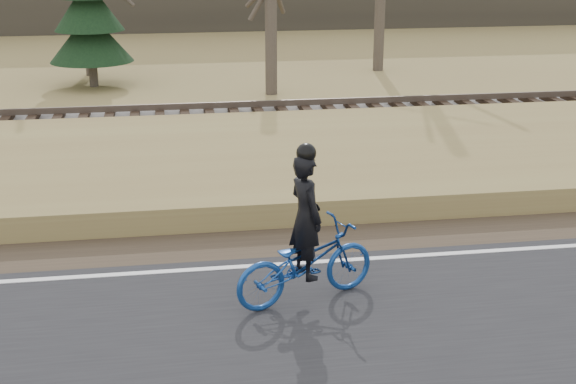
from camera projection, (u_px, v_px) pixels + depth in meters
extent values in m
plane|color=olive|center=(405.00, 266.00, 12.12)|extent=(120.00, 120.00, 0.00)
cube|color=black|center=(465.00, 345.00, 9.77)|extent=(120.00, 6.00, 0.06)
cube|color=silver|center=(401.00, 257.00, 12.29)|extent=(120.00, 0.12, 0.01)
cube|color=#473A2B|center=(384.00, 236.00, 13.24)|extent=(120.00, 1.60, 0.04)
cube|color=olive|center=(344.00, 171.00, 15.98)|extent=(120.00, 5.00, 0.44)
cube|color=slate|center=(310.00, 126.00, 19.54)|extent=(120.00, 3.00, 0.45)
cube|color=black|center=(310.00, 114.00, 19.45)|extent=(120.00, 2.40, 0.14)
cube|color=brown|center=(315.00, 115.00, 18.73)|extent=(120.00, 0.07, 0.15)
cube|color=brown|center=(305.00, 102.00, 20.08)|extent=(120.00, 0.07, 0.15)
imported|color=navy|center=(305.00, 263.00, 10.73)|extent=(2.17, 1.36, 1.08)
imported|color=black|center=(306.00, 217.00, 10.52)|extent=(0.59, 0.72, 1.70)
sphere|color=black|center=(306.00, 153.00, 10.25)|extent=(0.26, 0.26, 0.26)
cylinder|color=#51483B|center=(93.00, 70.00, 25.34)|extent=(0.28, 0.28, 1.06)
cone|color=black|center=(90.00, 37.00, 25.01)|extent=(2.60, 2.60, 1.54)
cone|color=black|center=(88.00, 5.00, 24.70)|extent=(2.15, 2.15, 1.54)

